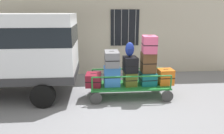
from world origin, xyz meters
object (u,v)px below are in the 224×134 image
(suitcase_midright_bottom, at_px, (148,78))
(suitcase_midright_middle, at_px, (148,62))
(suitcase_midleft_bottom, at_px, (112,76))
(suitcase_center_middle, at_px, (130,64))
(luggage_cart, at_px, (130,87))
(suitcase_left_bottom, at_px, (94,80))
(backpack, at_px, (130,49))
(suitcase_midleft_middle, at_px, (112,59))
(suitcase_center_bottom, at_px, (130,78))
(suitcase_right_bottom, at_px, (165,77))
(suitcase_midright_top, at_px, (149,44))

(suitcase_midright_bottom, distance_m, suitcase_midright_middle, 0.52)
(suitcase_midleft_bottom, relative_size, suitcase_center_middle, 1.19)
(suitcase_midright_bottom, bearing_deg, suitcase_midleft_bottom, -179.55)
(luggage_cart, bearing_deg, suitcase_midright_bottom, -1.35)
(suitcase_left_bottom, relative_size, suitcase_center_middle, 1.06)
(suitcase_midright_middle, xyz_separation_m, backpack, (-0.60, -0.00, 0.42))
(backpack, bearing_deg, suitcase_midleft_bottom, -175.77)
(suitcase_left_bottom, xyz_separation_m, suitcase_midleft_middle, (0.58, 0.04, 0.66))
(suitcase_center_bottom, bearing_deg, suitcase_center_middle, 90.00)
(luggage_cart, height_order, suitcase_midright_bottom, suitcase_midright_bottom)
(suitcase_midright_middle, bearing_deg, suitcase_midleft_bottom, -177.73)
(suitcase_midleft_bottom, height_order, suitcase_midright_bottom, suitcase_midleft_bottom)
(suitcase_midleft_bottom, relative_size, suitcase_right_bottom, 1.27)
(suitcase_midright_top, bearing_deg, suitcase_midleft_bottom, -179.55)
(suitcase_center_middle, bearing_deg, suitcase_midleft_bottom, 179.78)
(luggage_cart, height_order, suitcase_left_bottom, suitcase_left_bottom)
(suitcase_midright_middle, bearing_deg, luggage_cart, -177.70)
(suitcase_midright_bottom, distance_m, suitcase_midright_top, 1.10)
(suitcase_midright_bottom, xyz_separation_m, suitcase_right_bottom, (0.58, -0.00, 0.05))
(luggage_cart, bearing_deg, suitcase_right_bottom, -0.82)
(suitcase_midleft_middle, xyz_separation_m, suitcase_midright_middle, (1.15, -0.01, -0.14))
(suitcase_center_middle, relative_size, backpack, 1.21)
(suitcase_midleft_bottom, bearing_deg, suitcase_center_bottom, -0.45)
(suitcase_left_bottom, bearing_deg, suitcase_midleft_bottom, -1.17)
(suitcase_left_bottom, xyz_separation_m, suitcase_right_bottom, (2.31, -0.01, 0.05))
(luggage_cart, height_order, suitcase_right_bottom, suitcase_right_bottom)
(suitcase_center_middle, bearing_deg, suitcase_midleft_middle, 174.45)
(suitcase_midleft_bottom, height_order, suitcase_midleft_middle, suitcase_midleft_middle)
(suitcase_left_bottom, bearing_deg, luggage_cart, 0.54)
(suitcase_center_bottom, xyz_separation_m, backpack, (-0.02, 0.05, 0.93))
(suitcase_midleft_middle, bearing_deg, suitcase_right_bottom, -1.58)
(suitcase_midright_middle, bearing_deg, suitcase_center_middle, -175.25)
(suitcase_midleft_middle, height_order, suitcase_midright_bottom, suitcase_midleft_middle)
(suitcase_midright_top, height_order, backpack, suitcase_midright_top)
(suitcase_center_middle, bearing_deg, suitcase_midright_bottom, 1.12)
(suitcase_left_bottom, relative_size, suitcase_right_bottom, 1.14)
(luggage_cart, distance_m, suitcase_center_bottom, 0.29)
(suitcase_center_middle, distance_m, suitcase_midright_top, 0.85)
(suitcase_center_middle, relative_size, suitcase_midright_top, 0.90)
(luggage_cart, xyz_separation_m, suitcase_center_bottom, (0.00, -0.03, 0.29))
(suitcase_midright_bottom, height_order, suitcase_midright_middle, suitcase_midright_middle)
(suitcase_midleft_bottom, xyz_separation_m, suitcase_midleft_middle, (-0.00, 0.05, 0.55))
(suitcase_midleft_bottom, distance_m, suitcase_midright_bottom, 1.16)
(suitcase_midleft_bottom, bearing_deg, suitcase_midright_bottom, 0.45)
(suitcase_right_bottom, distance_m, backpack, 1.48)
(suitcase_left_bottom, height_order, suitcase_midright_bottom, same)
(suitcase_midleft_middle, relative_size, backpack, 1.55)
(suitcase_midleft_middle, distance_m, suitcase_center_middle, 0.61)
(backpack, bearing_deg, suitcase_right_bottom, -1.70)
(suitcase_center_middle, bearing_deg, suitcase_midright_middle, 4.75)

